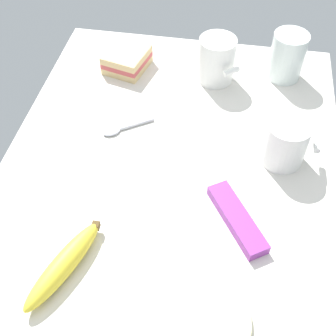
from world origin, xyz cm
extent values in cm
cube|color=beige|center=(0.00, 0.00, 1.00)|extent=(90.00, 64.00, 2.00)
cylinder|color=#EAE58C|center=(25.52, 7.78, 2.60)|extent=(17.19, 17.19, 1.20)
cylinder|color=white|center=(-30.57, 5.49, 7.08)|extent=(8.06, 8.06, 10.16)
cylinder|color=tan|center=(-30.57, 5.49, 11.66)|extent=(7.09, 7.09, 0.40)
cylinder|color=white|center=(-26.38, 9.02, 7.59)|extent=(3.26, 3.54, 1.20)
cylinder|color=white|center=(-8.42, 20.36, 6.50)|extent=(8.13, 8.13, 9.00)
cylinder|color=black|center=(-8.42, 20.36, 10.50)|extent=(7.16, 7.16, 0.40)
cylinder|color=white|center=(-8.58, 25.88, 6.95)|extent=(3.69, 1.30, 1.20)
cube|color=#DBB77A|center=(-31.10, -14.93, 2.80)|extent=(11.36, 10.67, 1.60)
cube|color=#C14C4C|center=(-31.10, -14.93, 4.20)|extent=(11.36, 10.67, 1.20)
cube|color=#DBB77A|center=(-31.10, -14.93, 5.60)|extent=(11.36, 10.67, 1.60)
cylinder|color=silver|center=(-34.18, 20.71, 7.32)|extent=(7.63, 7.63, 10.64)
cylinder|color=white|center=(-34.18, 20.71, 5.41)|extent=(6.86, 6.86, 6.81)
ellipsoid|color=yellow|center=(20.90, -12.75, 3.76)|extent=(17.48, 9.55, 3.51)
cube|color=#4C3819|center=(13.19, -9.77, 3.76)|extent=(1.20, 1.20, 1.20)
ellipsoid|color=silver|center=(-9.66, -13.21, 2.40)|extent=(3.98, 4.33, 0.80)
cylinder|color=silver|center=(-12.67, -8.61, 2.35)|extent=(4.63, 6.58, 0.70)
cube|color=purple|center=(7.37, 13.06, 3.00)|extent=(14.45, 11.28, 2.00)
camera|label=1|loc=(48.90, 8.40, 64.13)|focal=46.16mm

